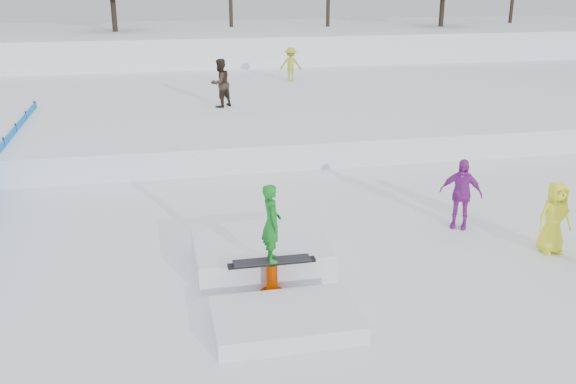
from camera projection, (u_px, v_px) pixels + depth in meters
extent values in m
plane|color=white|center=(284.00, 281.00, 12.22)|extent=(120.00, 120.00, 0.00)
cube|color=white|center=(185.00, 48.00, 39.59)|extent=(60.00, 14.00, 2.40)
cube|color=white|center=(206.00, 104.00, 26.90)|extent=(50.00, 18.00, 0.80)
cylinder|color=black|center=(6.00, 156.00, 18.61)|extent=(0.05, 0.05, 1.10)
cylinder|color=black|center=(17.00, 140.00, 20.37)|extent=(0.05, 0.05, 1.10)
cylinder|color=black|center=(27.00, 127.00, 22.13)|extent=(0.05, 0.05, 1.10)
cylinder|color=black|center=(36.00, 116.00, 23.89)|extent=(0.05, 0.05, 1.10)
cylinder|color=black|center=(114.00, 14.00, 36.70)|extent=(0.30, 0.30, 2.00)
cylinder|color=black|center=(442.00, 10.00, 40.23)|extent=(0.30, 0.30, 2.00)
imported|color=black|center=(220.00, 83.00, 23.90)|extent=(1.11, 1.07, 1.80)
imported|color=#9BA422|center=(291.00, 64.00, 29.82)|extent=(1.12, 0.85, 1.54)
imported|color=purple|center=(461.00, 194.00, 14.59)|extent=(1.02, 0.87, 1.64)
imported|color=#EDF627|center=(554.00, 218.00, 13.28)|extent=(0.76, 0.50, 1.54)
cube|color=white|center=(260.00, 252.00, 12.85)|extent=(2.60, 2.20, 0.54)
cube|color=white|center=(286.00, 320.00, 10.58)|extent=(2.40, 1.60, 0.30)
cylinder|color=#BB3B00|center=(272.00, 293.00, 11.72)|extent=(0.44, 0.44, 0.06)
cylinder|color=#BB3B00|center=(272.00, 279.00, 11.64)|extent=(0.20, 0.20, 0.60)
cube|color=black|center=(272.00, 263.00, 11.53)|extent=(1.60, 0.16, 0.06)
cube|color=black|center=(272.00, 261.00, 11.52)|extent=(1.40, 0.28, 0.03)
imported|color=#107B1C|center=(272.00, 223.00, 11.28)|extent=(0.34, 0.52, 1.42)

